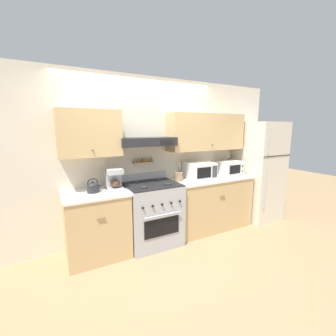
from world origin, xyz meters
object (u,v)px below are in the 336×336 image
(coffee_maker, at_px, (114,179))
(utensil_crock, at_px, (179,176))
(refrigerator, at_px, (259,171))
(tea_kettle, at_px, (93,187))
(stove_range, at_px, (152,213))
(toaster_oven, at_px, (230,168))
(microwave, at_px, (200,170))

(coffee_maker, distance_m, utensil_crock, 1.04)
(refrigerator, relative_size, tea_kettle, 8.98)
(tea_kettle, xyz_separation_m, coffee_maker, (0.29, 0.02, 0.07))
(utensil_crock, bearing_deg, stove_range, -174.68)
(tea_kettle, height_order, utensil_crock, utensil_crock)
(stove_range, relative_size, tea_kettle, 5.01)
(utensil_crock, bearing_deg, toaster_oven, -0.09)
(stove_range, height_order, tea_kettle, tea_kettle)
(toaster_oven, bearing_deg, stove_range, -178.40)
(coffee_maker, bearing_deg, stove_range, -7.36)
(stove_range, relative_size, coffee_maker, 3.56)
(coffee_maker, bearing_deg, refrigerator, -2.20)
(tea_kettle, relative_size, utensil_crock, 0.69)
(microwave, bearing_deg, coffee_maker, 179.78)
(tea_kettle, distance_m, coffee_maker, 0.30)
(stove_range, height_order, coffee_maker, coffee_maker)
(coffee_maker, height_order, utensil_crock, utensil_crock)
(stove_range, distance_m, tea_kettle, 0.98)
(utensil_crock, xyz_separation_m, toaster_oven, (1.10, -0.00, 0.05))
(refrigerator, relative_size, toaster_oven, 4.84)
(microwave, relative_size, utensil_crock, 1.49)
(refrigerator, distance_m, coffee_maker, 2.81)
(refrigerator, height_order, coffee_maker, refrigerator)
(refrigerator, xyz_separation_m, tea_kettle, (-3.10, 0.08, 0.05))
(tea_kettle, relative_size, microwave, 0.46)
(stove_range, height_order, utensil_crock, utensil_crock)
(stove_range, relative_size, refrigerator, 0.56)
(coffee_maker, relative_size, microwave, 0.65)
(stove_range, bearing_deg, refrigerator, -0.97)
(coffee_maker, bearing_deg, microwave, -0.22)
(refrigerator, bearing_deg, coffee_maker, 177.80)
(refrigerator, bearing_deg, toaster_oven, 172.95)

